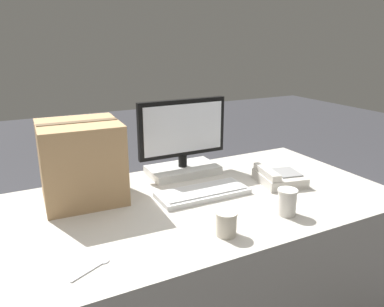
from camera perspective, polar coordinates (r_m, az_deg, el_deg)
office_desk at (r=1.79m, az=-0.56°, el=-18.39°), size 1.80×0.90×0.75m
monitor at (r=1.87m, az=-1.43°, el=1.27°), size 0.46×0.20×0.38m
keyboard at (r=1.65m, az=1.65°, el=-5.96°), size 0.41×0.17×0.03m
desk_phone at (r=1.83m, az=13.00°, el=-3.54°), size 0.23×0.25×0.08m
paper_cup_left at (r=1.33m, az=5.24°, el=-10.56°), size 0.08×0.08×0.09m
paper_cup_right at (r=1.51m, az=14.26°, el=-7.16°), size 0.08×0.08×0.10m
spoon at (r=1.22m, az=-14.35°, el=-16.35°), size 0.13×0.08×0.00m
cardboard_box at (r=1.63m, az=-16.51°, el=-1.17°), size 0.34×0.33×0.34m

